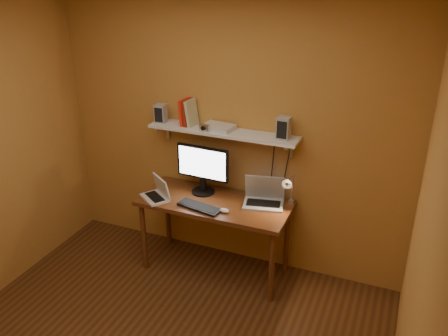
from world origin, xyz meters
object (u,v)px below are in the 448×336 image
at_px(speaker_left, 161,114).
at_px(netbook, 158,192).
at_px(wall_shelf, 223,132).
at_px(shelf_camera, 204,128).
at_px(speaker_right, 284,128).
at_px(desk_lamp, 289,187).
at_px(router, 219,127).
at_px(desk, 215,209).
at_px(laptop, 264,196).
at_px(monitor, 203,167).
at_px(keyboard, 199,207).
at_px(mouse, 224,211).

bearing_deg(speaker_left, netbook, -74.59).
bearing_deg(wall_shelf, shelf_camera, -150.59).
bearing_deg(speaker_left, speaker_right, -2.44).
relative_size(netbook, desk_lamp, 0.90).
xyz_separation_m(wall_shelf, speaker_right, (0.56, 0.00, 0.11)).
xyz_separation_m(wall_shelf, router, (-0.04, 0.01, 0.04)).
height_order(desk, wall_shelf, wall_shelf).
height_order(laptop, shelf_camera, shelf_camera).
distance_m(wall_shelf, monitor, 0.39).
distance_m(keyboard, desk_lamp, 0.82).
relative_size(shelf_camera, router, 0.42).
bearing_deg(speaker_right, mouse, -136.46).
height_order(speaker_left, shelf_camera, speaker_left).
relative_size(mouse, speaker_right, 0.47).
xyz_separation_m(laptop, shelf_camera, (-0.57, -0.02, 0.59)).
relative_size(laptop, mouse, 4.39).
height_order(laptop, desk_lamp, desk_lamp).
bearing_deg(keyboard, speaker_right, 41.19).
bearing_deg(speaker_right, speaker_left, -177.13).
relative_size(netbook, keyboard, 0.82).
height_order(monitor, keyboard, monitor).
bearing_deg(desk_lamp, speaker_left, 177.59).
xyz_separation_m(mouse, desk_lamp, (0.50, 0.28, 0.19)).
bearing_deg(shelf_camera, desk, -38.28).
distance_m(desk, desk_lamp, 0.73).
xyz_separation_m(wall_shelf, keyboard, (-0.07, -0.37, -0.60)).
relative_size(wall_shelf, monitor, 2.71).
bearing_deg(desk_lamp, netbook, -167.18).
xyz_separation_m(netbook, shelf_camera, (0.37, 0.25, 0.60)).
height_order(shelf_camera, router, shelf_camera).
bearing_deg(desk, router, 102.30).
height_order(keyboard, desk_lamp, desk_lamp).
xyz_separation_m(wall_shelf, desk_lamp, (0.66, -0.07, -0.40)).
xyz_separation_m(wall_shelf, laptop, (0.43, -0.06, -0.54)).
bearing_deg(desk, shelf_camera, 141.72).
bearing_deg(router, shelf_camera, -137.35).
bearing_deg(desk, speaker_right, 19.29).
height_order(monitor, desk_lamp, monitor).
distance_m(netbook, mouse, 0.68).
xyz_separation_m(desk, keyboard, (-0.07, -0.17, 0.10)).
height_order(laptop, speaker_left, speaker_left).
bearing_deg(desk, wall_shelf, 90.00).
distance_m(desk, shelf_camera, 0.77).
distance_m(shelf_camera, router, 0.13).
bearing_deg(netbook, desk, 50.42).
xyz_separation_m(shelf_camera, router, (0.10, 0.09, -0.01)).
bearing_deg(speaker_left, router, -0.85).
relative_size(wall_shelf, speaker_right, 7.22).
bearing_deg(keyboard, shelf_camera, 114.83).
bearing_deg(speaker_right, desk, -158.66).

